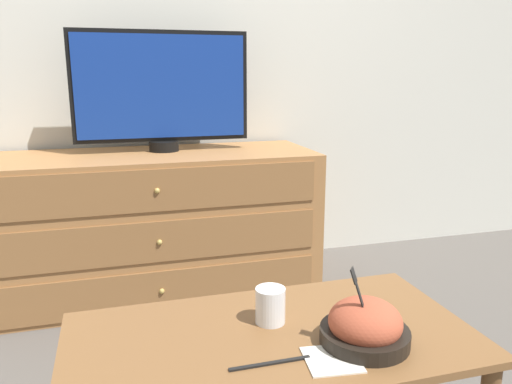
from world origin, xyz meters
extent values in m
plane|color=#56514C|center=(0.00, 0.00, 0.00)|extent=(12.00, 12.00, 0.00)
cube|color=silver|center=(0.00, 0.03, 1.30)|extent=(12.00, 0.05, 2.60)
cube|color=#9E6B3D|center=(-0.12, -0.31, 0.35)|extent=(1.57, 0.56, 0.69)
cube|color=brown|center=(-0.12, -0.60, 0.12)|extent=(1.44, 0.01, 0.18)
sphere|color=tan|center=(-0.12, -0.60, 0.12)|extent=(0.02, 0.02, 0.02)
cube|color=brown|center=(-0.12, -0.60, 0.35)|extent=(1.44, 0.01, 0.18)
sphere|color=tan|center=(-0.12, -0.60, 0.35)|extent=(0.02, 0.02, 0.02)
cube|color=brown|center=(-0.12, -0.60, 0.58)|extent=(1.44, 0.01, 0.18)
sphere|color=tan|center=(-0.12, -0.60, 0.58)|extent=(0.02, 0.02, 0.02)
cylinder|color=black|center=(-0.05, -0.25, 0.72)|extent=(0.14, 0.14, 0.05)
cube|color=black|center=(-0.05, -0.24, 1.00)|extent=(0.84, 0.04, 0.52)
cube|color=navy|center=(-0.05, -0.26, 1.00)|extent=(0.80, 0.01, 0.48)
cube|color=brown|center=(0.06, -1.64, 0.43)|extent=(1.01, 0.53, 0.02)
cylinder|color=brown|center=(0.52, -1.42, 0.21)|extent=(0.04, 0.04, 0.42)
cylinder|color=black|center=(0.26, -1.74, 0.45)|extent=(0.21, 0.21, 0.04)
ellipsoid|color=#AD4C33|center=(0.26, -1.74, 0.49)|extent=(0.18, 0.18, 0.11)
cube|color=black|center=(0.24, -1.76, 0.53)|extent=(0.05, 0.05, 0.16)
cube|color=black|center=(0.22, -1.74, 0.61)|extent=(0.03, 0.03, 0.03)
cylinder|color=beige|center=(0.07, -1.58, 0.46)|extent=(0.07, 0.07, 0.06)
cylinder|color=white|center=(0.07, -1.58, 0.48)|extent=(0.08, 0.08, 0.09)
cube|color=silver|center=(0.15, -1.79, 0.44)|extent=(0.13, 0.13, 0.00)
cube|color=black|center=(0.01, -1.76, 0.44)|extent=(0.19, 0.01, 0.01)
camera|label=1|loc=(-0.29, -2.70, 1.06)|focal=35.00mm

